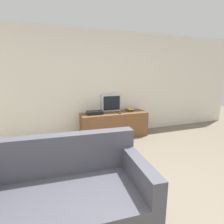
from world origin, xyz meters
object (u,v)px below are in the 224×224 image
at_px(television, 111,103).
at_px(book_stack, 130,110).
at_px(tv_stand, 114,125).
at_px(set_top_box, 95,113).
at_px(couch, 60,202).
at_px(remote_on_stand, 119,113).

height_order(television, book_stack, television).
bearing_deg(tv_stand, television, 90.48).
distance_m(television, set_top_box, 0.56).
relative_size(couch, book_stack, 8.13).
distance_m(television, couch, 3.00).
bearing_deg(tv_stand, book_stack, 8.69).
bearing_deg(set_top_box, television, 22.86).
distance_m(remote_on_stand, set_top_box, 0.60).
xyz_separation_m(tv_stand, set_top_box, (-0.50, 0.01, 0.35)).
height_order(couch, remote_on_stand, couch).
xyz_separation_m(remote_on_stand, set_top_box, (-0.59, 0.09, 0.03)).
height_order(tv_stand, book_stack, book_stack).
distance_m(television, book_stack, 0.51).
bearing_deg(tv_stand, remote_on_stand, -42.38).
xyz_separation_m(television, remote_on_stand, (0.10, -0.30, -0.21)).
relative_size(television, couch, 0.28).
bearing_deg(television, set_top_box, -157.14).
xyz_separation_m(television, book_stack, (0.46, -0.14, -0.18)).
bearing_deg(couch, set_top_box, 71.72).
bearing_deg(book_stack, remote_on_stand, -156.38).
bearing_deg(couch, tv_stand, 62.12).
distance_m(tv_stand, television, 0.57).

